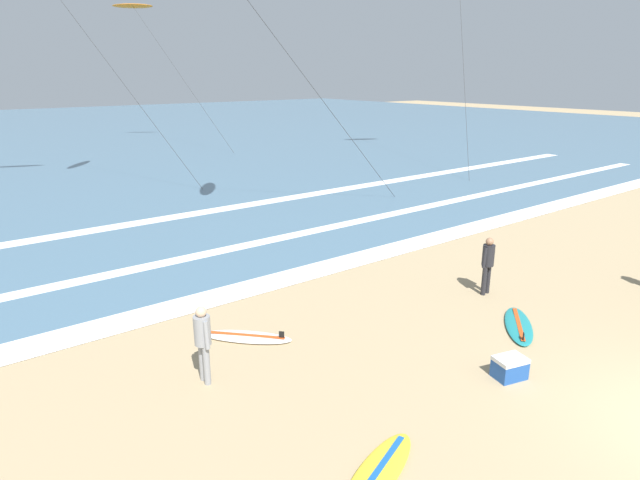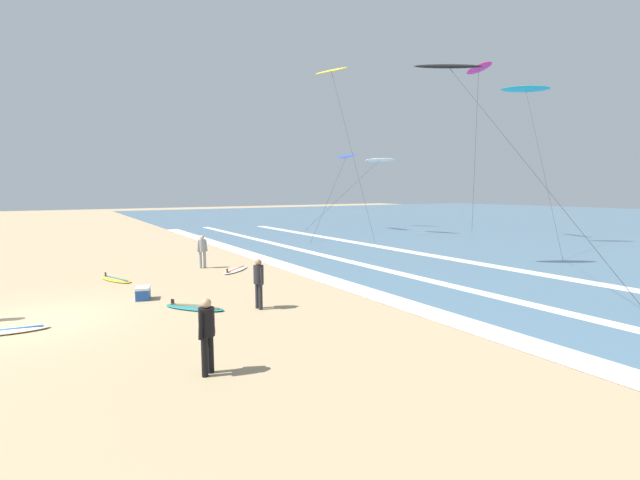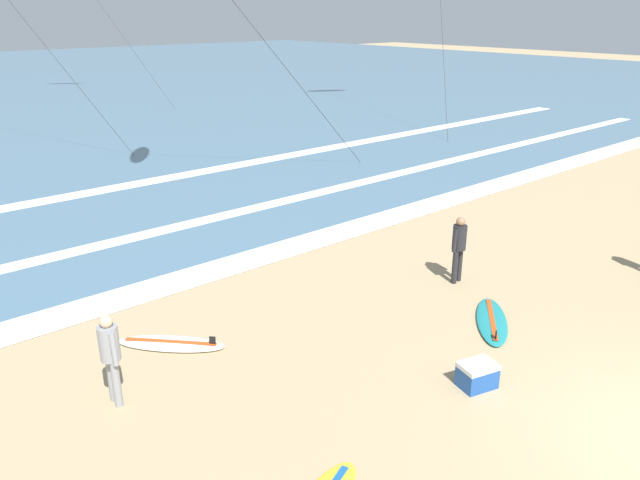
{
  "view_description": "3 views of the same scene",
  "coord_description": "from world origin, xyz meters",
  "px_view_note": "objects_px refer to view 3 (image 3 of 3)",
  "views": [
    {
      "loc": [
        -9.79,
        -2.05,
        5.8
      ],
      "look_at": [
        -1.7,
        8.41,
        1.69
      ],
      "focal_mm": 30.38,
      "sensor_mm": 36.0,
      "label": 1
    },
    {
      "loc": [
        14.43,
        0.63,
        3.75
      ],
      "look_at": [
        0.5,
        9.37,
        1.83
      ],
      "focal_mm": 24.07,
      "sensor_mm": 36.0,
      "label": 2
    },
    {
      "loc": [
        -8.92,
        -1.93,
        6.04
      ],
      "look_at": [
        -0.76,
        7.53,
        1.34
      ],
      "focal_mm": 34.75,
      "sensor_mm": 36.0,
      "label": 3
    }
  ],
  "objects_px": {
    "surfer_left_far": "(459,244)",
    "surfer_foreground_main": "(110,352)",
    "surfboard_near_water": "(171,344)",
    "surfboard_foreground_flat": "(492,321)",
    "cooler_box": "(477,375)"
  },
  "relations": [
    {
      "from": "surfboard_near_water",
      "to": "cooler_box",
      "type": "height_order",
      "value": "cooler_box"
    },
    {
      "from": "surfer_foreground_main",
      "to": "cooler_box",
      "type": "xyz_separation_m",
      "value": [
        4.83,
        -3.55,
        -0.74
      ]
    },
    {
      "from": "cooler_box",
      "to": "surfboard_near_water",
      "type": "bearing_deg",
      "value": 125.47
    },
    {
      "from": "surfer_foreground_main",
      "to": "cooler_box",
      "type": "relative_size",
      "value": 2.26
    },
    {
      "from": "surfer_left_far",
      "to": "cooler_box",
      "type": "bearing_deg",
      "value": -137.88
    },
    {
      "from": "cooler_box",
      "to": "surfer_left_far",
      "type": "bearing_deg",
      "value": 42.12
    },
    {
      "from": "surfer_left_far",
      "to": "surfer_foreground_main",
      "type": "bearing_deg",
      "value": 175.42
    },
    {
      "from": "surfer_left_far",
      "to": "surfboard_foreground_flat",
      "type": "relative_size",
      "value": 0.8
    },
    {
      "from": "surfer_foreground_main",
      "to": "surfer_left_far",
      "type": "bearing_deg",
      "value": -4.58
    },
    {
      "from": "surfer_foreground_main",
      "to": "cooler_box",
      "type": "bearing_deg",
      "value": -36.27
    },
    {
      "from": "surfboard_near_water",
      "to": "cooler_box",
      "type": "bearing_deg",
      "value": -54.53
    },
    {
      "from": "surfboard_foreground_flat",
      "to": "cooler_box",
      "type": "bearing_deg",
      "value": -151.41
    },
    {
      "from": "surfer_foreground_main",
      "to": "surfboard_near_water",
      "type": "xyz_separation_m",
      "value": [
        1.55,
        1.06,
        -0.91
      ]
    },
    {
      "from": "surfer_foreground_main",
      "to": "surfboard_near_water",
      "type": "distance_m",
      "value": 2.09
    },
    {
      "from": "surfer_left_far",
      "to": "surfboard_near_water",
      "type": "relative_size",
      "value": 0.82
    }
  ]
}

